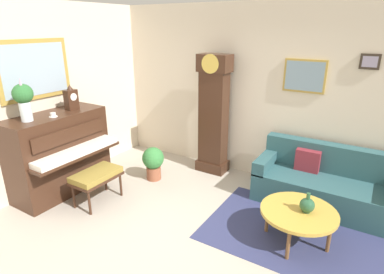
{
  "coord_description": "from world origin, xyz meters",
  "views": [
    {
      "loc": [
        1.76,
        -2.44,
        2.45
      ],
      "look_at": [
        -0.41,
        1.09,
        0.97
      ],
      "focal_mm": 29.37,
      "sensor_mm": 36.0,
      "label": 1
    }
  ],
  "objects_px": {
    "mantel_clock": "(71,98)",
    "green_jug": "(307,205)",
    "teacup": "(53,115)",
    "flower_vase": "(23,98)",
    "couch": "(325,184)",
    "piano_bench": "(96,176)",
    "coffee_table": "(299,213)",
    "piano": "(60,153)",
    "potted_plant": "(153,161)",
    "grandfather_clock": "(213,118)"
  },
  "relations": [
    {
      "from": "piano",
      "to": "teacup",
      "type": "distance_m",
      "value": 0.65
    },
    {
      "from": "flower_vase",
      "to": "coffee_table",
      "type": "bearing_deg",
      "value": 17.0
    },
    {
      "from": "couch",
      "to": "mantel_clock",
      "type": "bearing_deg",
      "value": -158.64
    },
    {
      "from": "coffee_table",
      "to": "potted_plant",
      "type": "xyz_separation_m",
      "value": [
        -2.45,
        0.4,
        -0.07
      ]
    },
    {
      "from": "grandfather_clock",
      "to": "potted_plant",
      "type": "height_order",
      "value": "grandfather_clock"
    },
    {
      "from": "flower_vase",
      "to": "grandfather_clock",
      "type": "bearing_deg",
      "value": 54.26
    },
    {
      "from": "couch",
      "to": "mantel_clock",
      "type": "xyz_separation_m",
      "value": [
        -3.52,
        -1.38,
        1.09
      ]
    },
    {
      "from": "piano",
      "to": "mantel_clock",
      "type": "relative_size",
      "value": 3.79
    },
    {
      "from": "mantel_clock",
      "to": "green_jug",
      "type": "relative_size",
      "value": 1.58
    },
    {
      "from": "grandfather_clock",
      "to": "potted_plant",
      "type": "distance_m",
      "value": 1.24
    },
    {
      "from": "mantel_clock",
      "to": "flower_vase",
      "type": "xyz_separation_m",
      "value": [
        -0.0,
        -0.73,
        0.14
      ]
    },
    {
      "from": "grandfather_clock",
      "to": "coffee_table",
      "type": "distance_m",
      "value": 2.23
    },
    {
      "from": "flower_vase",
      "to": "green_jug",
      "type": "bearing_deg",
      "value": 16.97
    },
    {
      "from": "flower_vase",
      "to": "teacup",
      "type": "relative_size",
      "value": 5.0
    },
    {
      "from": "grandfather_clock",
      "to": "coffee_table",
      "type": "height_order",
      "value": "grandfather_clock"
    },
    {
      "from": "green_jug",
      "to": "potted_plant",
      "type": "relative_size",
      "value": 0.43
    },
    {
      "from": "piano_bench",
      "to": "green_jug",
      "type": "distance_m",
      "value": 2.84
    },
    {
      "from": "potted_plant",
      "to": "flower_vase",
      "type": "bearing_deg",
      "value": -123.49
    },
    {
      "from": "mantel_clock",
      "to": "potted_plant",
      "type": "bearing_deg",
      "value": 36.8
    },
    {
      "from": "grandfather_clock",
      "to": "mantel_clock",
      "type": "bearing_deg",
      "value": -136.68
    },
    {
      "from": "flower_vase",
      "to": "piano_bench",
      "type": "bearing_deg",
      "value": 31.88
    },
    {
      "from": "piano_bench",
      "to": "green_jug",
      "type": "bearing_deg",
      "value": 12.63
    },
    {
      "from": "piano_bench",
      "to": "coffee_table",
      "type": "xyz_separation_m",
      "value": [
        2.69,
        0.6,
        -0.01
      ]
    },
    {
      "from": "flower_vase",
      "to": "green_jug",
      "type": "relative_size",
      "value": 2.42
    },
    {
      "from": "mantel_clock",
      "to": "teacup",
      "type": "relative_size",
      "value": 3.28
    },
    {
      "from": "piano_bench",
      "to": "couch",
      "type": "relative_size",
      "value": 0.37
    },
    {
      "from": "mantel_clock",
      "to": "potted_plant",
      "type": "distance_m",
      "value": 1.61
    },
    {
      "from": "piano",
      "to": "piano_bench",
      "type": "bearing_deg",
      "value": 2.74
    },
    {
      "from": "piano_bench",
      "to": "potted_plant",
      "type": "xyz_separation_m",
      "value": [
        0.24,
        1.0,
        -0.08
      ]
    },
    {
      "from": "couch",
      "to": "mantel_clock",
      "type": "relative_size",
      "value": 5.0
    },
    {
      "from": "flower_vase",
      "to": "green_jug",
      "type": "height_order",
      "value": "flower_vase"
    },
    {
      "from": "grandfather_clock",
      "to": "couch",
      "type": "height_order",
      "value": "grandfather_clock"
    },
    {
      "from": "potted_plant",
      "to": "green_jug",
      "type": "bearing_deg",
      "value": -8.41
    },
    {
      "from": "piano",
      "to": "coffee_table",
      "type": "distance_m",
      "value": 3.47
    },
    {
      "from": "couch",
      "to": "teacup",
      "type": "height_order",
      "value": "teacup"
    },
    {
      "from": "potted_plant",
      "to": "grandfather_clock",
      "type": "bearing_deg",
      "value": 50.6
    },
    {
      "from": "coffee_table",
      "to": "green_jug",
      "type": "bearing_deg",
      "value": 15.71
    },
    {
      "from": "grandfather_clock",
      "to": "flower_vase",
      "type": "bearing_deg",
      "value": -125.74
    },
    {
      "from": "mantel_clock",
      "to": "piano",
      "type": "bearing_deg",
      "value": -90.48
    },
    {
      "from": "piano_bench",
      "to": "teacup",
      "type": "bearing_deg",
      "value": -167.49
    },
    {
      "from": "piano_bench",
      "to": "teacup",
      "type": "xyz_separation_m",
      "value": [
        -0.6,
        -0.13,
        0.85
      ]
    },
    {
      "from": "green_jug",
      "to": "potted_plant",
      "type": "height_order",
      "value": "green_jug"
    },
    {
      "from": "piano",
      "to": "mantel_clock",
      "type": "distance_m",
      "value": 0.85
    },
    {
      "from": "mantel_clock",
      "to": "green_jug",
      "type": "distance_m",
      "value": 3.61
    },
    {
      "from": "couch",
      "to": "green_jug",
      "type": "bearing_deg",
      "value": -92.36
    },
    {
      "from": "grandfather_clock",
      "to": "coffee_table",
      "type": "relative_size",
      "value": 2.31
    },
    {
      "from": "coffee_table",
      "to": "flower_vase",
      "type": "bearing_deg",
      "value": -163.0
    },
    {
      "from": "mantel_clock",
      "to": "green_jug",
      "type": "height_order",
      "value": "mantel_clock"
    },
    {
      "from": "couch",
      "to": "grandfather_clock",
      "type": "bearing_deg",
      "value": 175.34
    },
    {
      "from": "couch",
      "to": "flower_vase",
      "type": "distance_m",
      "value": 4.29
    }
  ]
}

